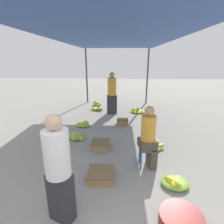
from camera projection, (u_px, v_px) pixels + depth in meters
canopy_post_back_left at (87, 76)px, 9.04m from camera, size 0.08×0.08×2.77m
canopy_post_back_right at (147, 77)px, 8.89m from camera, size 0.08×0.08×2.77m
canopy_tarp at (114, 38)px, 4.94m from camera, size 3.52×7.97×0.04m
vendor_foreground at (58, 169)px, 2.31m from camera, size 0.45×0.45×1.59m
stool at (147, 151)px, 3.70m from camera, size 0.34×0.34×0.44m
vendor_seated at (149, 136)px, 3.59m from camera, size 0.40×0.40×1.34m
basin_black at (181, 219)px, 2.44m from camera, size 0.61×0.61×0.15m
banana_pile_left_0 at (76, 137)px, 5.06m from camera, size 0.56×0.48×0.16m
banana_pile_left_1 at (83, 124)px, 6.01m from camera, size 0.49×0.41×0.19m
banana_pile_left_2 at (98, 109)px, 7.96m from camera, size 0.58×0.49×0.15m
banana_pile_left_3 at (97, 104)px, 8.76m from camera, size 0.42×0.35×0.22m
banana_pile_right_0 at (174, 182)px, 3.20m from camera, size 0.50×0.46×0.15m
banana_pile_right_1 at (154, 146)px, 4.48m from camera, size 0.56×0.53×0.22m
banana_pile_right_2 at (137, 111)px, 7.59m from camera, size 0.63×0.51×0.22m
crate_near at (100, 145)px, 4.55m from camera, size 0.48×0.48×0.17m
crate_mid at (101, 175)px, 3.37m from camera, size 0.50×0.50×0.16m
crate_far at (123, 122)px, 6.20m from camera, size 0.39×0.39×0.19m
shopper_walking_mid at (112, 93)px, 7.23m from camera, size 0.45×0.45×1.73m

